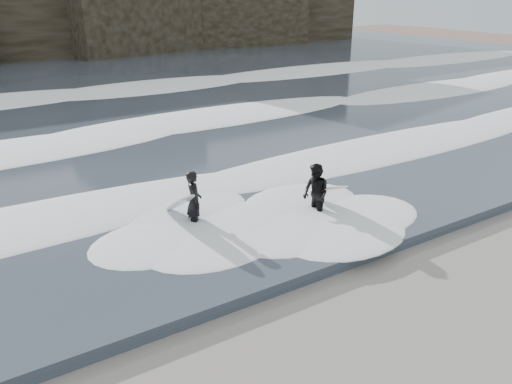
% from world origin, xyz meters
% --- Properties ---
extents(ground, '(120.00, 120.00, 0.00)m').
position_xyz_m(ground, '(0.00, 0.00, 0.00)').
color(ground, '#865B48').
rests_on(ground, ground).
extents(sea, '(90.00, 52.00, 0.30)m').
position_xyz_m(sea, '(0.00, 29.00, 0.15)').
color(sea, '#313A47').
rests_on(sea, ground).
extents(foam_near, '(60.00, 3.20, 0.20)m').
position_xyz_m(foam_near, '(0.00, 9.00, 0.40)').
color(foam_near, white).
rests_on(foam_near, sea).
extents(foam_mid, '(60.00, 4.00, 0.24)m').
position_xyz_m(foam_mid, '(0.00, 16.00, 0.42)').
color(foam_mid, white).
rests_on(foam_mid, sea).
extents(foam_far, '(60.00, 4.80, 0.30)m').
position_xyz_m(foam_far, '(0.00, 25.00, 0.45)').
color(foam_far, white).
rests_on(foam_far, sea).
extents(surfer_left, '(0.95, 1.78, 1.68)m').
position_xyz_m(surfer_left, '(-1.91, 6.74, 0.85)').
color(surfer_left, black).
rests_on(surfer_left, ground).
extents(surfer_right, '(1.10, 1.82, 1.68)m').
position_xyz_m(surfer_right, '(1.25, 5.46, 0.84)').
color(surfer_right, black).
rests_on(surfer_right, ground).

